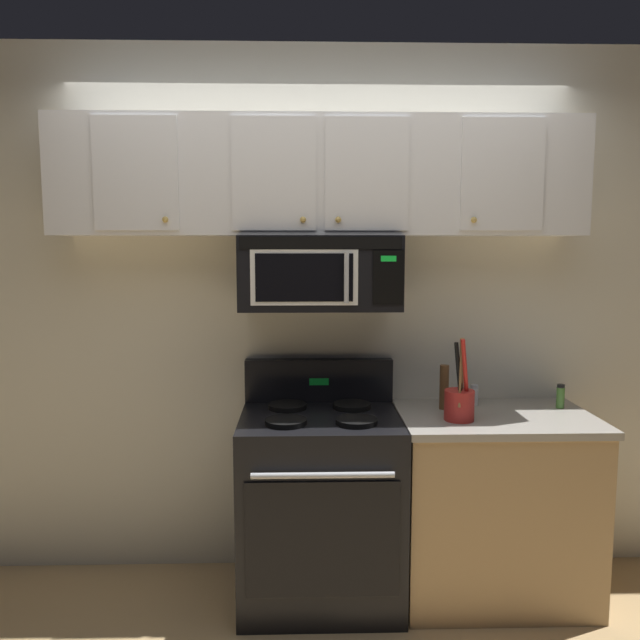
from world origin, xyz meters
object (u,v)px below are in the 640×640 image
at_px(stove_range, 320,503).
at_px(salt_shaker, 474,395).
at_px(utensil_crock_red, 460,401).
at_px(pepper_mill, 444,387).
at_px(over_range_microwave, 320,272).
at_px(spice_jar, 560,396).

relative_size(stove_range, salt_shaker, 10.72).
bearing_deg(stove_range, utensil_crock_red, -8.50).
xyz_separation_m(utensil_crock_red, salt_shaker, (0.15, 0.27, -0.04)).
xyz_separation_m(utensil_crock_red, pepper_mill, (-0.03, 0.20, 0.02)).
relative_size(salt_shaker, pepper_mill, 0.48).
height_order(over_range_microwave, spice_jar, over_range_microwave).
height_order(utensil_crock_red, spice_jar, utensil_crock_red).
bearing_deg(pepper_mill, utensil_crock_red, -82.36).
relative_size(stove_range, pepper_mill, 5.10).
height_order(salt_shaker, spice_jar, spice_jar).
bearing_deg(stove_range, salt_shaker, 12.73).
height_order(pepper_mill, spice_jar, pepper_mill).
distance_m(over_range_microwave, pepper_mill, 0.83).
distance_m(utensil_crock_red, salt_shaker, 0.31).
distance_m(stove_range, spice_jar, 1.30).
height_order(utensil_crock_red, salt_shaker, utensil_crock_red).
bearing_deg(spice_jar, salt_shaker, 170.26).
bearing_deg(over_range_microwave, utensil_crock_red, -18.32).
xyz_separation_m(stove_range, pepper_mill, (0.61, 0.11, 0.54)).
bearing_deg(pepper_mill, spice_jar, 0.18).
distance_m(salt_shaker, pepper_mill, 0.20).
distance_m(stove_range, utensil_crock_red, 0.83).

